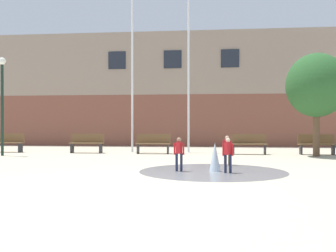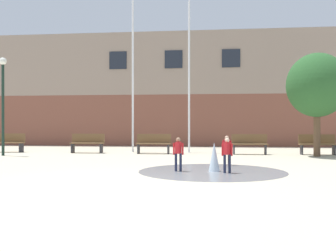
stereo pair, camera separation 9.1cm
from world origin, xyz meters
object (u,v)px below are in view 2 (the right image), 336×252
park_bench_under_right_flagpole (154,143)px  flagpole_right (190,62)px  park_bench_far_left (8,142)px  street_tree_near_building (317,85)px  park_bench_under_left_flagpole (87,143)px  park_bench_near_trashcan (249,144)px  child_with_pink_shirt (227,148)px  child_running (178,151)px  park_bench_far_right (317,144)px  flagpole_left (133,59)px  lamp_post_left_lane (3,92)px  child_in_fountain (227,152)px

park_bench_under_right_flagpole → flagpole_right: (1.62, 0.94, 3.91)m
park_bench_far_left → street_tree_near_building: size_ratio=0.37×
park_bench_under_left_flagpole → park_bench_near_trashcan: 7.60m
child_with_pink_shirt → flagpole_right: (-1.57, 5.85, 3.81)m
flagpole_right → child_running: bearing=-89.1°
park_bench_near_trashcan → child_with_pink_shirt: child_with_pink_shirt is taller
park_bench_far_right → flagpole_right: flagpole_right is taller
child_with_pink_shirt → park_bench_under_left_flagpole: bearing=-24.7°
flagpole_left → park_bench_near_trashcan: bearing=-9.1°
park_bench_under_left_flagpole → child_with_pink_shirt: child_with_pink_shirt is taller
flagpole_left → flagpole_right: 2.78m
park_bench_under_right_flagpole → child_running: bearing=-75.5°
park_bench_far_left → street_tree_near_building: bearing=-4.3°
park_bench_far_left → flagpole_right: flagpole_right is taller
child_running → park_bench_far_right: bearing=159.0°
flagpole_right → lamp_post_left_lane: flagpole_right is taller
park_bench_near_trashcan → flagpole_right: 4.87m
child_with_pink_shirt → child_in_fountain: 2.05m
park_bench_far_right → child_with_pink_shirt: (-4.21, -5.12, 0.10)m
park_bench_under_right_flagpole → child_with_pink_shirt: size_ratio=1.62×
park_bench_near_trashcan → flagpole_right: bearing=162.2°
park_bench_far_right → child_with_pink_shirt: size_ratio=1.62×
park_bench_under_left_flagpole → park_bench_under_right_flagpole: same height
park_bench_under_right_flagpole → park_bench_near_trashcan: 4.39m
park_bench_far_left → flagpole_right: 9.71m
child_with_pink_shirt → lamp_post_left_lane: size_ratio=0.23×
park_bench_under_right_flagpole → child_with_pink_shirt: (3.19, -4.91, 0.10)m
park_bench_under_right_flagpole → street_tree_near_building: size_ratio=0.37×
park_bench_near_trashcan → flagpole_right: (-2.77, 0.89, 3.91)m
child_running → flagpole_left: bearing=-141.1°
park_bench_far_left → street_tree_near_building: (14.33, -1.07, 2.53)m
park_bench_far_left → lamp_post_left_lane: bearing=-66.9°
child_running → street_tree_near_building: bearing=155.7°
park_bench_under_right_flagpole → child_in_fountain: bearing=-65.8°
child_in_fountain → street_tree_near_building: 7.66m
park_bench_far_left → child_with_pink_shirt: 11.60m
park_bench_under_left_flagpole → child_in_fountain: (6.34, -7.08, 0.10)m
park_bench_far_left → park_bench_far_right: 14.63m
park_bench_far_left → child_running: bearing=-37.6°
park_bench_far_right → lamp_post_left_lane: 14.09m
park_bench_under_right_flagpole → child_with_pink_shirt: child_with_pink_shirt is taller
park_bench_under_left_flagpole → flagpole_left: flagpole_left is taller
park_bench_far_right → child_with_pink_shirt: 6.63m
child_with_pink_shirt → child_in_fountain: size_ratio=1.00×
park_bench_far_right → park_bench_under_right_flagpole: bearing=-178.4°
park_bench_near_trashcan → park_bench_far_right: same height
child_in_fountain → child_running: (-1.39, 0.24, 0.00)m
park_bench_far_right → flagpole_right: 7.01m
park_bench_far_left → park_bench_far_right: same height
child_in_fountain → lamp_post_left_lane: lamp_post_left_lane is taller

